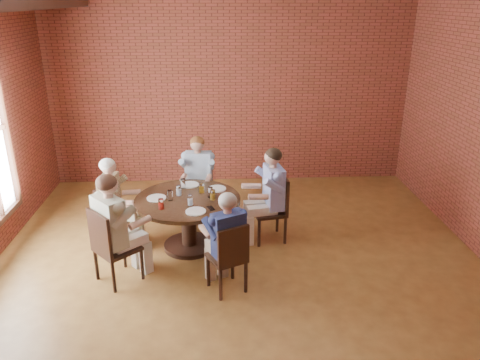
{
  "coord_description": "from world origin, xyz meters",
  "views": [
    {
      "loc": [
        -0.27,
        -4.93,
        3.28
      ],
      "look_at": [
        0.05,
        1.0,
        0.95
      ],
      "focal_mm": 35.0,
      "sensor_mm": 36.0,
      "label": 1
    }
  ],
  "objects_px": {
    "dining_table": "(188,213)",
    "diner_b": "(198,179)",
    "smartphone": "(211,208)",
    "chair_d": "(110,245)",
    "diner_d": "(115,229)",
    "diner_a": "(269,195)",
    "diner_c": "(115,204)",
    "chair_e": "(230,256)",
    "chair_b": "(199,186)",
    "chair_a": "(275,206)",
    "diner_e": "(226,242)",
    "chair_c": "(110,213)"
  },
  "relations": [
    {
      "from": "dining_table",
      "to": "diner_d",
      "type": "height_order",
      "value": "diner_d"
    },
    {
      "from": "dining_table",
      "to": "smartphone",
      "type": "relative_size",
      "value": 10.62
    },
    {
      "from": "chair_a",
      "to": "diner_b",
      "type": "height_order",
      "value": "diner_b"
    },
    {
      "from": "chair_c",
      "to": "diner_c",
      "type": "distance_m",
      "value": 0.17
    },
    {
      "from": "diner_e",
      "to": "chair_a",
      "type": "bearing_deg",
      "value": -145.92
    },
    {
      "from": "diner_c",
      "to": "chair_a",
      "type": "bearing_deg",
      "value": -81.1
    },
    {
      "from": "chair_d",
      "to": "diner_d",
      "type": "distance_m",
      "value": 0.2
    },
    {
      "from": "chair_e",
      "to": "diner_c",
      "type": "bearing_deg",
      "value": -64.05
    },
    {
      "from": "diner_d",
      "to": "chair_b",
      "type": "bearing_deg",
      "value": -70.1
    },
    {
      "from": "chair_c",
      "to": "chair_d",
      "type": "height_order",
      "value": "chair_d"
    },
    {
      "from": "chair_c",
      "to": "chair_d",
      "type": "xyz_separation_m",
      "value": [
        0.19,
        -0.94,
        0.03
      ]
    },
    {
      "from": "dining_table",
      "to": "chair_d",
      "type": "height_order",
      "value": "chair_d"
    },
    {
      "from": "diner_e",
      "to": "smartphone",
      "type": "bearing_deg",
      "value": -100.94
    },
    {
      "from": "chair_a",
      "to": "chair_d",
      "type": "xyz_separation_m",
      "value": [
        -2.12,
        -1.02,
        0.01
      ]
    },
    {
      "from": "diner_a",
      "to": "smartphone",
      "type": "bearing_deg",
      "value": -66.35
    },
    {
      "from": "chair_e",
      "to": "diner_d",
      "type": "bearing_deg",
      "value": -40.12
    },
    {
      "from": "dining_table",
      "to": "chair_b",
      "type": "distance_m",
      "value": 1.05
    },
    {
      "from": "diner_b",
      "to": "chair_e",
      "type": "bearing_deg",
      "value": -71.99
    },
    {
      "from": "diner_a",
      "to": "chair_b",
      "type": "bearing_deg",
      "value": -139.75
    },
    {
      "from": "diner_c",
      "to": "chair_d",
      "type": "distance_m",
      "value": 0.95
    },
    {
      "from": "chair_a",
      "to": "chair_d",
      "type": "bearing_deg",
      "value": -73.79
    },
    {
      "from": "dining_table",
      "to": "chair_c",
      "type": "height_order",
      "value": "chair_c"
    },
    {
      "from": "diner_e",
      "to": "smartphone",
      "type": "height_order",
      "value": "diner_e"
    },
    {
      "from": "diner_b",
      "to": "smartphone",
      "type": "bearing_deg",
      "value": -74.54
    },
    {
      "from": "chair_e",
      "to": "chair_d",
      "type": "bearing_deg",
      "value": -36.99
    },
    {
      "from": "chair_a",
      "to": "chair_c",
      "type": "bearing_deg",
      "value": -97.58
    },
    {
      "from": "chair_b",
      "to": "chair_d",
      "type": "height_order",
      "value": "chair_d"
    },
    {
      "from": "diner_b",
      "to": "diner_c",
      "type": "xyz_separation_m",
      "value": [
        -1.12,
        -0.85,
        -0.02
      ]
    },
    {
      "from": "chair_b",
      "to": "diner_b",
      "type": "xyz_separation_m",
      "value": [
        -0.01,
        -0.08,
        0.15
      ]
    },
    {
      "from": "chair_e",
      "to": "dining_table",
      "type": "bearing_deg",
      "value": -90.0
    },
    {
      "from": "diner_a",
      "to": "diner_b",
      "type": "xyz_separation_m",
      "value": [
        -1.02,
        0.77,
        -0.02
      ]
    },
    {
      "from": "diner_b",
      "to": "diner_d",
      "type": "distance_m",
      "value": 1.95
    },
    {
      "from": "dining_table",
      "to": "diner_b",
      "type": "height_order",
      "value": "diner_b"
    },
    {
      "from": "diner_c",
      "to": "chair_e",
      "type": "height_order",
      "value": "diner_c"
    },
    {
      "from": "dining_table",
      "to": "chair_b",
      "type": "height_order",
      "value": "chair_b"
    },
    {
      "from": "dining_table",
      "to": "diner_d",
      "type": "distance_m",
      "value": 1.13
    },
    {
      "from": "chair_a",
      "to": "diner_e",
      "type": "distance_m",
      "value": 1.44
    },
    {
      "from": "diner_a",
      "to": "diner_c",
      "type": "xyz_separation_m",
      "value": [
        -2.14,
        -0.07,
        -0.04
      ]
    },
    {
      "from": "chair_b",
      "to": "chair_d",
      "type": "xyz_separation_m",
      "value": [
        -1.01,
        -1.86,
        0.02
      ]
    },
    {
      "from": "chair_c",
      "to": "diner_d",
      "type": "height_order",
      "value": "diner_d"
    },
    {
      "from": "diner_c",
      "to": "diner_d",
      "type": "distance_m",
      "value": 0.89
    },
    {
      "from": "smartphone",
      "to": "chair_a",
      "type": "bearing_deg",
      "value": 9.0
    },
    {
      "from": "chair_e",
      "to": "chair_c",
      "type": "bearing_deg",
      "value": -62.87
    },
    {
      "from": "diner_a",
      "to": "chair_d",
      "type": "relative_size",
      "value": 1.41
    },
    {
      "from": "chair_d",
      "to": "smartphone",
      "type": "relative_size",
      "value": 7.24
    },
    {
      "from": "diner_a",
      "to": "smartphone",
      "type": "height_order",
      "value": "diner_a"
    },
    {
      "from": "chair_c",
      "to": "chair_a",
      "type": "bearing_deg",
      "value": -81.41
    },
    {
      "from": "chair_d",
      "to": "dining_table",
      "type": "bearing_deg",
      "value": -90.0
    },
    {
      "from": "diner_a",
      "to": "chair_b",
      "type": "height_order",
      "value": "diner_a"
    },
    {
      "from": "dining_table",
      "to": "chair_c",
      "type": "relative_size",
      "value": 1.57
    }
  ]
}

